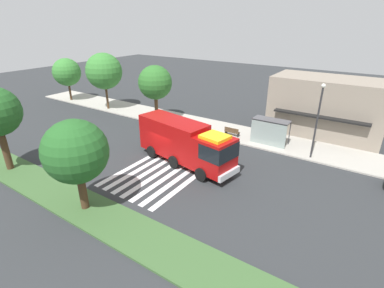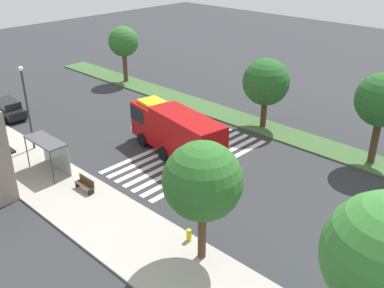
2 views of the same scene
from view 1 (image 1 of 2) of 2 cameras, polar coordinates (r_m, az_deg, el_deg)
ground_plane at (r=25.81m, az=-5.67°, el=-3.18°), size 120.00×120.00×0.00m
sidewalk at (r=32.94m, az=4.68°, el=3.07°), size 60.00×4.88×0.14m
median_strip at (r=20.91m, az=-20.74°, el=-11.53°), size 60.00×3.00×0.14m
crosswalk at (r=25.11m, az=-3.48°, el=-3.88°), size 5.85×12.54×0.01m
fire_truck at (r=24.09m, az=-1.06°, el=0.33°), size 9.78×4.04×3.68m
bus_stop_shelter at (r=28.95m, az=15.16°, el=3.20°), size 3.50×1.40×2.46m
bench_near_shelter at (r=30.79m, az=7.92°, el=2.46°), size 1.60×0.50×0.90m
street_lamp at (r=26.63m, az=23.68°, el=5.10°), size 0.36×0.36×6.63m
storefront_building at (r=33.68m, az=25.09°, el=6.67°), size 11.09×6.35×6.08m
sidewalk_tree_far_west at (r=47.57m, az=-23.57°, el=12.91°), size 4.02×4.02×6.19m
sidewalk_tree_west at (r=40.79m, az=-17.05°, el=13.61°), size 4.73×4.73×7.44m
sidewalk_tree_center at (r=34.66m, az=-7.31°, el=11.95°), size 3.97×3.97×6.57m
median_tree_west at (r=18.77m, az=-22.05°, el=-1.47°), size 3.98×3.98×6.05m
fire_hydrant at (r=34.50m, az=-5.71°, el=4.73°), size 0.28×0.28×0.70m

